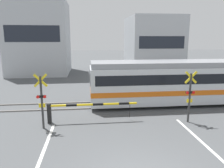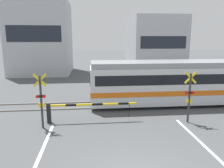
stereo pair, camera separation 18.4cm
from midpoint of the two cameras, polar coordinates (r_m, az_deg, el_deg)
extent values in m
cube|color=gray|center=(14.50, -0.29, -6.19)|extent=(50.00, 0.10, 0.08)
cube|color=gray|center=(15.86, -0.84, -4.60)|extent=(50.00, 0.10, 0.08)
cube|color=silver|center=(16.39, 19.53, 0.26)|extent=(14.16, 2.86, 2.41)
cube|color=gray|center=(16.18, 19.87, 5.06)|extent=(14.02, 2.52, 0.36)
cube|color=orange|center=(16.46, 19.45, -0.98)|extent=(14.18, 2.92, 0.32)
cube|color=black|center=(16.29, 19.66, 2.12)|extent=(13.60, 2.91, 0.64)
cube|color=black|center=(14.65, -6.15, 1.73)|extent=(0.03, 2.01, 0.80)
cylinder|color=black|center=(14.58, 4.72, -4.73)|extent=(0.76, 0.12, 0.76)
cylinder|color=black|center=(15.94, 3.73, -3.27)|extent=(0.76, 0.12, 0.76)
cube|color=black|center=(12.39, -16.48, -7.40)|extent=(0.20, 0.20, 1.09)
cube|color=yellow|center=(12.06, -5.24, -5.36)|extent=(4.81, 0.09, 0.09)
cube|color=black|center=(12.11, -10.96, -5.47)|extent=(0.58, 0.10, 0.10)
cube|color=black|center=(12.07, -4.09, -5.33)|extent=(0.58, 0.10, 0.10)
cube|color=black|center=(12.21, 2.71, -5.12)|extent=(0.58, 0.10, 0.10)
cylinder|color=black|center=(12.40, 4.24, -6.99)|extent=(0.02, 0.02, 0.78)
cube|color=black|center=(18.38, 10.03, -0.86)|extent=(0.20, 0.20, 1.09)
cube|color=yellow|center=(17.77, 2.61, 0.28)|extent=(4.81, 0.09, 0.09)
cube|color=black|center=(17.99, 6.40, 0.36)|extent=(0.58, 0.10, 0.10)
cube|color=black|center=(17.73, 1.84, 0.26)|extent=(0.58, 0.10, 0.10)
cube|color=black|center=(17.58, -2.81, 0.15)|extent=(0.58, 0.10, 0.10)
cylinder|color=black|center=(17.66, -3.89, -1.26)|extent=(0.02, 0.02, 0.78)
cylinder|color=#333333|center=(11.56, -18.26, -4.68)|extent=(0.11, 0.11, 2.72)
cube|color=yellow|center=(11.30, -18.63, 0.89)|extent=(0.68, 0.04, 0.68)
cube|color=yellow|center=(11.30, -18.63, 0.89)|extent=(0.68, 0.04, 0.68)
cube|color=black|center=(11.48, -18.37, -3.11)|extent=(0.44, 0.12, 0.12)
cylinder|color=red|center=(11.44, -19.27, -3.22)|extent=(0.15, 0.03, 0.15)
cylinder|color=red|center=(11.37, -17.60, -3.20)|extent=(0.15, 0.03, 0.15)
cube|color=yellow|center=(11.58, -18.24, -5.35)|extent=(0.32, 0.03, 0.20)
cylinder|color=#333333|center=(12.50, 19.19, -3.51)|extent=(0.11, 0.11, 2.72)
cube|color=yellow|center=(12.26, 19.55, 1.64)|extent=(0.68, 0.04, 0.68)
cube|color=yellow|center=(12.26, 19.55, 1.64)|extent=(0.68, 0.04, 0.68)
cube|color=black|center=(12.42, 19.29, -2.06)|extent=(0.44, 0.12, 0.12)
cylinder|color=red|center=(12.29, 18.72, -2.17)|extent=(0.15, 0.03, 0.15)
cylinder|color=red|center=(12.43, 20.14, -2.11)|extent=(0.15, 0.03, 0.15)
cube|color=yellow|center=(12.52, 19.18, -4.14)|extent=(0.32, 0.03, 0.20)
cylinder|color=brown|center=(20.23, 0.89, 0.13)|extent=(0.13, 0.13, 0.85)
cylinder|color=brown|center=(20.25, 1.28, 0.14)|extent=(0.13, 0.13, 0.85)
cube|color=#B7B7BC|center=(20.10, 1.09, 2.25)|extent=(0.38, 0.22, 0.67)
sphere|color=tan|center=(20.03, 1.10, 3.54)|extent=(0.23, 0.23, 0.23)
cube|color=#B2B7BC|center=(30.34, -18.49, 11.34)|extent=(7.20, 7.79, 9.16)
cube|color=#1E232D|center=(26.53, -20.31, 12.23)|extent=(6.05, 0.03, 1.83)
cube|color=#B2B7BC|center=(31.00, 10.33, 10.09)|extent=(6.67, 7.79, 7.37)
cube|color=#1E232D|center=(27.27, 12.73, 10.55)|extent=(5.61, 0.03, 1.47)
camera|label=1|loc=(0.09, -90.37, -0.08)|focal=35.00mm
camera|label=2|loc=(0.09, 89.63, 0.08)|focal=35.00mm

